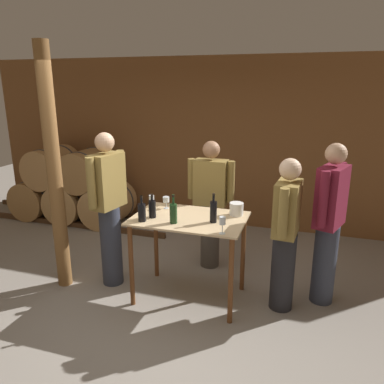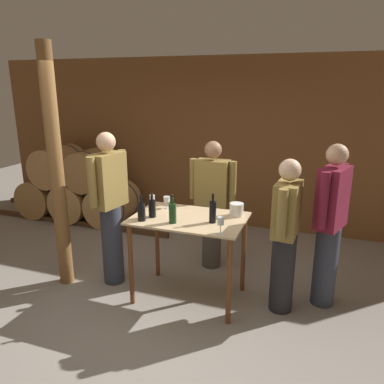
{
  "view_description": "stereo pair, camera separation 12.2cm",
  "coord_description": "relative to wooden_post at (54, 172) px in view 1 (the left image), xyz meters",
  "views": [
    {
      "loc": [
        1.38,
        -3.06,
        2.27
      ],
      "look_at": [
        0.24,
        0.53,
        1.18
      ],
      "focal_mm": 35.0,
      "sensor_mm": 36.0,
      "label": 1
    },
    {
      "loc": [
        1.5,
        -3.03,
        2.27
      ],
      "look_at": [
        0.24,
        0.53,
        1.18
      ],
      "focal_mm": 35.0,
      "sensor_mm": 36.0,
      "label": 2
    }
  ],
  "objects": [
    {
      "name": "wine_glass_near_right",
      "position": [
        1.92,
        -0.15,
        -0.3
      ],
      "size": [
        0.06,
        0.06,
        0.17
      ],
      "color": "silver",
      "rests_on": "tasting_table"
    },
    {
      "name": "wine_bottle_far_left",
      "position": [
        1.06,
        -0.07,
        -0.32
      ],
      "size": [
        0.08,
        0.08,
        0.27
      ],
      "color": "black",
      "rests_on": "tasting_table"
    },
    {
      "name": "wine_glass_near_left",
      "position": [
        1.01,
        0.31,
        -0.31
      ],
      "size": [
        0.06,
        0.06,
        0.16
      ],
      "color": "silver",
      "rests_on": "tasting_table"
    },
    {
      "name": "wine_glass_near_center",
      "position": [
        1.15,
        0.38,
        -0.32
      ],
      "size": [
        0.07,
        0.07,
        0.14
      ],
      "color": "silver",
      "rests_on": "tasting_table"
    },
    {
      "name": "ground_plane",
      "position": [
        1.25,
        -0.25,
        -1.35
      ],
      "size": [
        14.0,
        14.0,
        0.0
      ],
      "primitive_type": "plane",
      "color": "gray"
    },
    {
      "name": "ice_bucket",
      "position": [
        1.94,
        0.4,
        -0.35
      ],
      "size": [
        0.15,
        0.15,
        0.14
      ],
      "color": "white",
      "rests_on": "tasting_table"
    },
    {
      "name": "back_wall",
      "position": [
        1.25,
        2.54,
        0.0
      ],
      "size": [
        8.4,
        0.05,
        2.7
      ],
      "color": "brown",
      "rests_on": "ground_plane"
    },
    {
      "name": "person_visitor_bearded",
      "position": [
        2.47,
        0.27,
        -0.51
      ],
      "size": [
        0.25,
        0.59,
        1.6
      ],
      "color": "#232328",
      "rests_on": "ground_plane"
    },
    {
      "name": "wooden_post",
      "position": [
        0.0,
        0.0,
        0.0
      ],
      "size": [
        0.16,
        0.16,
        2.7
      ],
      "color": "brown",
      "rests_on": "ground_plane"
    },
    {
      "name": "tasting_table",
      "position": [
        1.49,
        0.17,
        -0.58
      ],
      "size": [
        1.17,
        0.78,
        0.93
      ],
      "color": "#D1B284",
      "rests_on": "ground_plane"
    },
    {
      "name": "barrel_rack",
      "position": [
        -1.21,
        1.93,
        -0.8
      ],
      "size": [
        3.68,
        0.81,
        1.26
      ],
      "color": "#4C331E",
      "rests_on": "ground_plane"
    },
    {
      "name": "wine_bottle_center",
      "position": [
        1.39,
        -0.02,
        -0.31
      ],
      "size": [
        0.08,
        0.08,
        0.3
      ],
      "color": "#193819",
      "rests_on": "tasting_table"
    },
    {
      "name": "person_visitor_with_scarf",
      "position": [
        0.53,
        0.2,
        -0.41
      ],
      "size": [
        0.29,
        0.58,
        1.78
      ],
      "color": "#333847",
      "rests_on": "ground_plane"
    },
    {
      "name": "person_visitor_near_door",
      "position": [
        2.88,
        0.53,
        -0.44
      ],
      "size": [
        0.34,
        0.56,
        1.72
      ],
      "color": "#333847",
      "rests_on": "ground_plane"
    },
    {
      "name": "person_host",
      "position": [
        1.51,
        0.97,
        -0.49
      ],
      "size": [
        0.59,
        0.24,
        1.62
      ],
      "color": "#4C4742",
      "rests_on": "ground_plane"
    },
    {
      "name": "wine_bottle_right",
      "position": [
        1.76,
        0.12,
        -0.3
      ],
      "size": [
        0.07,
        0.07,
        0.3
      ],
      "color": "black",
      "rests_on": "tasting_table"
    },
    {
      "name": "wine_bottle_left",
      "position": [
        1.12,
        0.06,
        -0.32
      ],
      "size": [
        0.08,
        0.08,
        0.25
      ],
      "color": "black",
      "rests_on": "tasting_table"
    }
  ]
}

